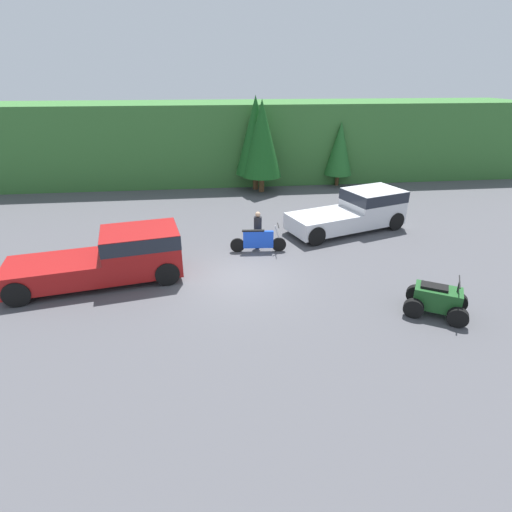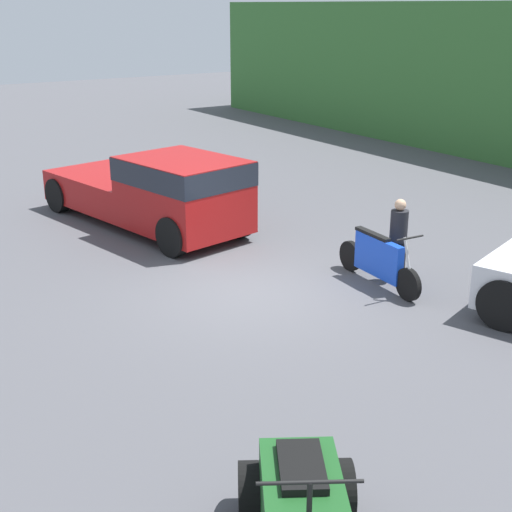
# 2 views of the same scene
# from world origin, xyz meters

# --- Properties ---
(ground_plane) EXTENTS (80.00, 80.00, 0.00)m
(ground_plane) POSITION_xyz_m (0.00, 0.00, 0.00)
(ground_plane) COLOR #4C4C51
(pickup_truck_red) EXTENTS (6.27, 3.17, 1.86)m
(pickup_truck_red) POSITION_xyz_m (-4.40, 0.35, 0.98)
(pickup_truck_red) COLOR maroon
(pickup_truck_red) RESTS_ON ground_plane
(dirt_bike) EXTENTS (2.39, 0.60, 1.20)m
(dirt_bike) POSITION_xyz_m (1.08, 2.28, 0.49)
(dirt_bike) COLOR black
(dirt_bike) RESTS_ON ground_plane
(rider_person) EXTENTS (0.44, 0.44, 1.64)m
(rider_person) POSITION_xyz_m (1.11, 2.73, 0.89)
(rider_person) COLOR black
(rider_person) RESTS_ON ground_plane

